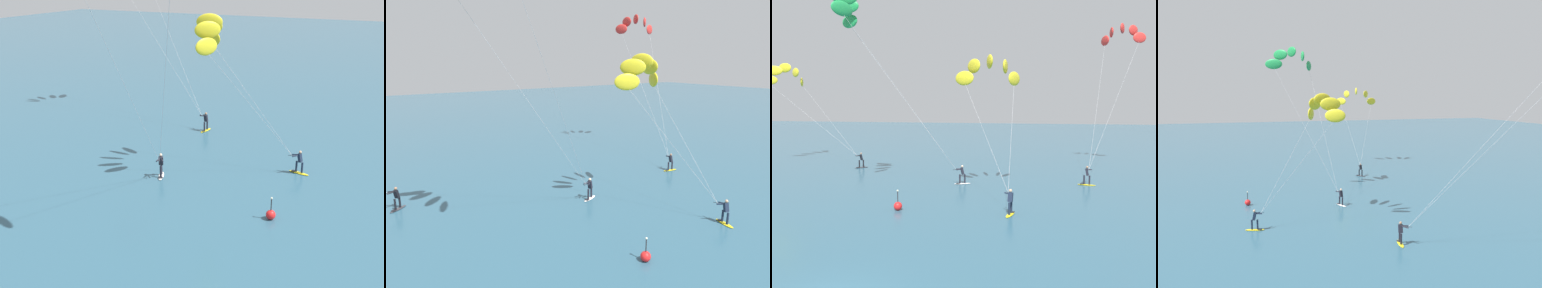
% 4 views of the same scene
% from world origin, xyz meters
% --- Properties ---
extents(kitesurfer_nearshore, '(5.15, 8.29, 10.80)m').
position_xyz_m(kitesurfer_nearshore, '(3.55, 18.26, 9.22)').
color(kitesurfer_nearshore, yellow).
rests_on(kitesurfer_nearshore, ground).
extents(kitesurfer_far_out, '(11.23, 6.73, 15.96)m').
position_xyz_m(kitesurfer_far_out, '(-7.58, 17.71, 14.14)').
color(kitesurfer_far_out, white).
rests_on(kitesurfer_far_out, ground).
extents(kitesurfer_downwind, '(13.01, 6.68, 11.77)m').
position_xyz_m(kitesurfer_downwind, '(-21.96, 29.61, 10.08)').
color(kitesurfer_downwind, '#333338').
rests_on(kitesurfer_downwind, ground).
extents(marker_buoy, '(0.56, 0.56, 1.38)m').
position_xyz_m(marker_buoy, '(-1.83, 12.18, 0.30)').
color(marker_buoy, red).
rests_on(marker_buoy, ground).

